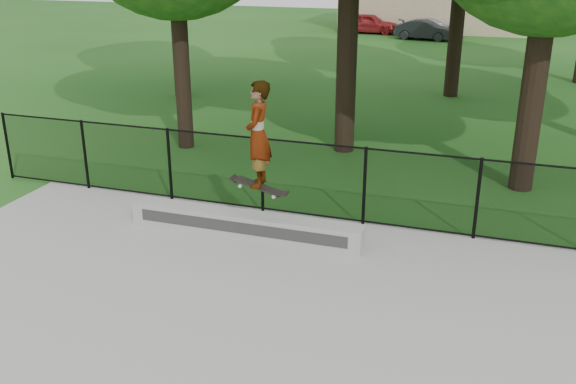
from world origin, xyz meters
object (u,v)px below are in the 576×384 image
car_a (369,23)px  car_c (432,28)px  car_b (425,30)px  grind_ledge (244,225)px  skater_airborne (258,136)px

car_a → car_c: 3.90m
car_b → grind_ledge: bearing=-170.9°
car_b → car_c: car_b is taller
grind_ledge → car_b: size_ratio=1.45×
grind_ledge → car_a: (-3.93, 29.63, 0.32)m
car_a → skater_airborne: size_ratio=1.77×
car_a → car_b: bearing=-115.9°
car_a → skater_airborne: skater_airborne is taller
grind_ledge → car_c: (-0.11, 28.87, 0.26)m
grind_ledge → car_a: bearing=97.6°
car_b → skater_airborne: bearing=-170.1°
car_b → car_a: bearing=70.4°
car_b → car_c: (0.27, 1.13, -0.01)m
grind_ledge → skater_airborne: size_ratio=2.21×
grind_ledge → skater_airborne: 1.80m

